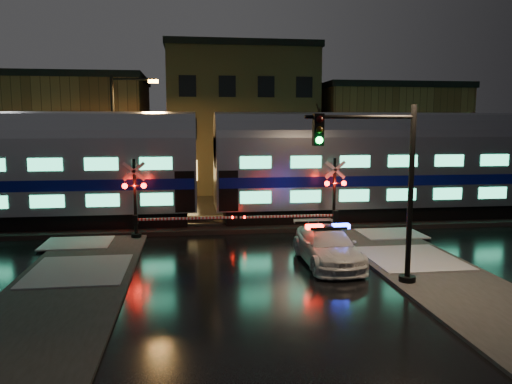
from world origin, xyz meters
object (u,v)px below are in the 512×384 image
crossing_signal_left (143,207)px  streetlight (119,136)px  crossing_signal_right (328,203)px  traffic_light (384,192)px  police_car (327,246)px

crossing_signal_left → streetlight: size_ratio=0.66×
crossing_signal_left → crossing_signal_right: bearing=-0.0°
streetlight → crossing_signal_right: bearing=-31.4°
crossing_signal_right → traffic_light: 8.35m
crossing_signal_right → traffic_light: size_ratio=0.88×
crossing_signal_right → police_car: bearing=-105.6°
police_car → crossing_signal_right: (1.47, 5.25, 0.86)m
crossing_signal_right → streetlight: streetlight is taller
police_car → crossing_signal_right: bearing=74.0°
police_car → crossing_signal_right: size_ratio=0.91×
police_car → traffic_light: 4.01m
crossing_signal_right → crossing_signal_left: 9.07m
crossing_signal_right → crossing_signal_left: crossing_signal_left is taller
police_car → crossing_signal_left: bearing=145.0°
crossing_signal_left → streetlight: streetlight is taller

